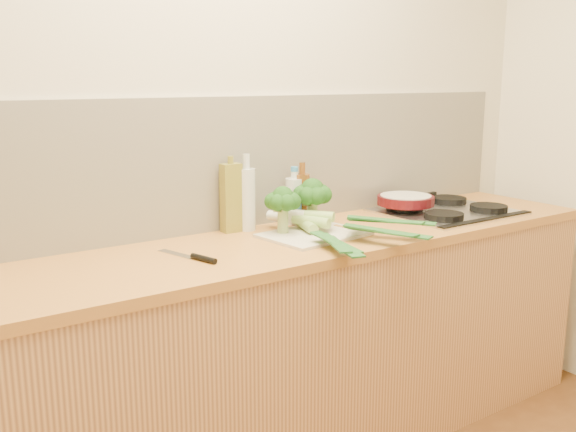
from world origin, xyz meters
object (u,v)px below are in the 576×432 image
object	(u,v)px
skillet	(406,200)
chefs_knife	(197,257)
gas_hob	(447,210)
chopping_board	(314,234)

from	to	relation	value
skillet	chefs_knife	bearing A→B (deg)	176.53
gas_hob	chopping_board	bearing A→B (deg)	-179.64
gas_hob	chopping_board	xyz separation A→B (m)	(-0.77, -0.00, -0.01)
chefs_knife	skillet	xyz separation A→B (m)	(1.15, 0.16, 0.05)
chopping_board	skillet	size ratio (longest dim) A/B	1.03
chefs_knife	gas_hob	bearing A→B (deg)	-13.81
gas_hob	chopping_board	size ratio (longest dim) A/B	1.48
gas_hob	chefs_knife	size ratio (longest dim) A/B	2.07
gas_hob	chopping_board	world-z (taller)	gas_hob
gas_hob	chefs_knife	distance (m)	1.31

